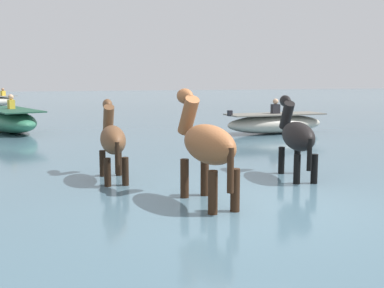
# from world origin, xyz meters

# --- Properties ---
(ground_plane) EXTENTS (120.00, 120.00, 0.00)m
(ground_plane) POSITION_xyz_m (0.00, 0.00, 0.00)
(ground_plane) COLOR #756B56
(water_surface) EXTENTS (90.00, 90.00, 0.36)m
(water_surface) POSITION_xyz_m (0.00, 10.00, 0.18)
(water_surface) COLOR #476675
(water_surface) RESTS_ON ground
(horse_lead_chestnut) EXTENTS (0.65, 1.86, 2.01)m
(horse_lead_chestnut) POSITION_xyz_m (-0.60, 0.27, 1.19)
(horse_lead_chestnut) COLOR brown
(horse_lead_chestnut) RESTS_ON ground
(horse_trailing_bay) EXTENTS (0.44, 1.62, 1.77)m
(horse_trailing_bay) POSITION_xyz_m (-1.71, 2.26, 1.05)
(horse_trailing_bay) COLOR brown
(horse_trailing_bay) RESTS_ON ground
(horse_flank_black) EXTENTS (0.65, 1.70, 1.83)m
(horse_flank_black) POSITION_xyz_m (1.52, 1.52, 1.08)
(horse_flank_black) COLOR black
(horse_flank_black) RESTS_ON ground
(boat_mid_outer) EXTENTS (3.41, 1.32, 1.12)m
(boat_mid_outer) POSITION_xyz_m (4.23, 7.92, 0.68)
(boat_mid_outer) COLOR #B2AD9E
(boat_mid_outer) RESTS_ON water_surface
(boat_distant_west) EXTENTS (2.53, 4.05, 1.24)m
(boat_distant_west) POSITION_xyz_m (-4.03, 10.79, 0.74)
(boat_distant_west) COLOR #337556
(boat_distant_west) RESTS_ON water_surface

